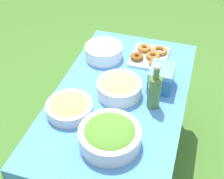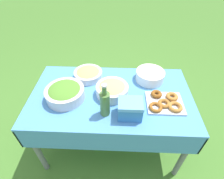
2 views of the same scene
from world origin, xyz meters
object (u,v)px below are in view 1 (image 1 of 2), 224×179
object	(u,v)px
pasta_bowl	(119,87)
bread_bowl	(69,107)
salad_bowl	(110,135)
cooler_box	(161,77)
donut_platter	(150,55)
plate_stack	(104,52)
olive_oil_bottle	(154,91)

from	to	relation	value
pasta_bowl	bread_bowl	bearing A→B (deg)	-43.37
salad_bowl	cooler_box	world-z (taller)	cooler_box
donut_platter	plate_stack	world-z (taller)	plate_stack
cooler_box	olive_oil_bottle	bearing A→B (deg)	-3.28
plate_stack	bread_bowl	size ratio (longest dim) A/B	0.98
plate_stack	olive_oil_bottle	xyz separation A→B (m)	(0.40, 0.45, 0.07)
olive_oil_bottle	salad_bowl	bearing A→B (deg)	-24.48
pasta_bowl	plate_stack	bearing A→B (deg)	-148.26
cooler_box	pasta_bowl	bearing A→B (deg)	-58.21
plate_stack	bread_bowl	bearing A→B (deg)	-1.11
olive_oil_bottle	cooler_box	world-z (taller)	olive_oil_bottle
olive_oil_bottle	bread_bowl	distance (m)	0.51
pasta_bowl	olive_oil_bottle	world-z (taller)	olive_oil_bottle
pasta_bowl	cooler_box	xyz separation A→B (m)	(-0.15, 0.24, 0.02)
salad_bowl	pasta_bowl	world-z (taller)	salad_bowl
bread_bowl	cooler_box	xyz separation A→B (m)	(-0.39, 0.47, 0.03)
donut_platter	cooler_box	world-z (taller)	cooler_box
donut_platter	pasta_bowl	bearing A→B (deg)	-13.09
pasta_bowl	plate_stack	distance (m)	0.42
salad_bowl	bread_bowl	size ratio (longest dim) A/B	1.20
donut_platter	bread_bowl	bearing A→B (deg)	-25.87
plate_stack	cooler_box	xyz separation A→B (m)	(0.21, 0.46, 0.03)
salad_bowl	plate_stack	distance (m)	0.81
salad_bowl	bread_bowl	bearing A→B (deg)	-117.47
salad_bowl	plate_stack	world-z (taller)	salad_bowl
cooler_box	plate_stack	bearing A→B (deg)	-114.62
cooler_box	bread_bowl	bearing A→B (deg)	-50.07
pasta_bowl	cooler_box	distance (m)	0.28
plate_stack	olive_oil_bottle	size ratio (longest dim) A/B	0.90
donut_platter	bread_bowl	xyz separation A→B (m)	(0.70, -0.34, 0.02)
olive_oil_bottle	bread_bowl	world-z (taller)	olive_oil_bottle
donut_platter	bread_bowl	distance (m)	0.77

